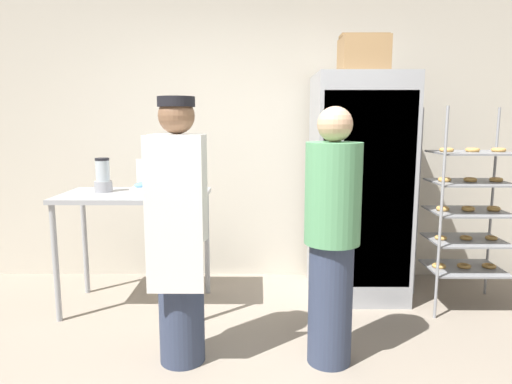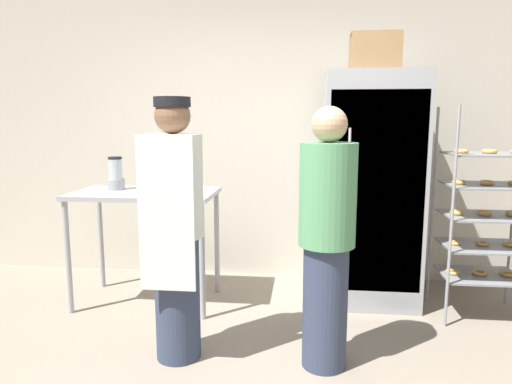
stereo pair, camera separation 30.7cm
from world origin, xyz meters
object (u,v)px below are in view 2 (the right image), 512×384
(baking_rack, at_px, (484,215))
(blender_pitcher, at_px, (116,175))
(cardboard_storage_box, at_px, (374,53))
(person_baker, at_px, (175,227))
(person_customer, at_px, (327,238))
(refrigerator, at_px, (370,189))
(donut_box, at_px, (159,185))

(baking_rack, height_order, blender_pitcher, baking_rack)
(baking_rack, height_order, cardboard_storage_box, cardboard_storage_box)
(person_baker, bearing_deg, baking_rack, 22.49)
(person_baker, distance_m, person_customer, 0.93)
(baking_rack, bearing_deg, refrigerator, 162.58)
(refrigerator, bearing_deg, baking_rack, -17.42)
(person_baker, bearing_deg, refrigerator, 40.88)
(refrigerator, distance_m, baking_rack, 0.88)
(baking_rack, distance_m, cardboard_storage_box, 1.50)
(refrigerator, relative_size, blender_pitcher, 6.90)
(baking_rack, relative_size, cardboard_storage_box, 4.34)
(donut_box, distance_m, blender_pitcher, 0.39)
(cardboard_storage_box, bearing_deg, person_customer, -110.00)
(person_customer, bearing_deg, donut_box, 145.59)
(donut_box, distance_m, person_customer, 1.60)
(baking_rack, distance_m, donut_box, 2.55)
(blender_pitcher, height_order, cardboard_storage_box, cardboard_storage_box)
(baking_rack, distance_m, person_customer, 1.52)
(donut_box, bearing_deg, baking_rack, -0.16)
(baking_rack, relative_size, person_customer, 1.01)
(baking_rack, xyz_separation_m, donut_box, (-2.54, 0.01, 0.19))
(donut_box, xyz_separation_m, person_baker, (0.39, -0.90, -0.13))
(blender_pitcher, bearing_deg, refrigerator, 5.87)
(refrigerator, relative_size, baking_rack, 1.17)
(blender_pitcher, height_order, person_baker, person_baker)
(blender_pitcher, distance_m, person_customer, 1.95)
(baking_rack, distance_m, person_baker, 2.33)
(cardboard_storage_box, distance_m, person_customer, 1.65)
(cardboard_storage_box, bearing_deg, blender_pitcher, -176.80)
(person_customer, bearing_deg, baking_rack, 36.06)
(refrigerator, xyz_separation_m, blender_pitcher, (-2.10, -0.22, 0.12))
(refrigerator, height_order, cardboard_storage_box, cardboard_storage_box)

